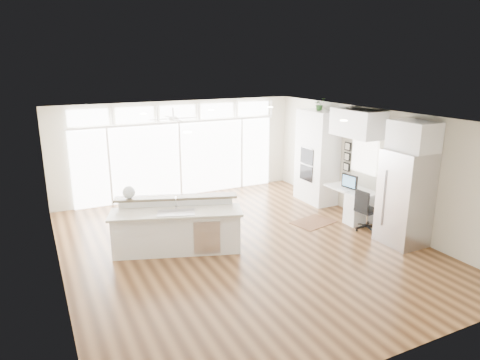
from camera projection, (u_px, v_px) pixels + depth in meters
name	position (u px, v px, depth m)	size (l,w,h in m)	color
floor	(242.00, 246.00, 8.98)	(7.00, 8.00, 0.02)	#492B16
ceiling	(242.00, 117.00, 8.25)	(7.00, 8.00, 0.02)	white
wall_back	(179.00, 149.00, 12.06)	(7.00, 0.04, 2.70)	beige
wall_front	(391.00, 266.00, 5.16)	(7.00, 0.04, 2.70)	beige
wall_left	(55.00, 210.00, 7.11)	(0.04, 8.00, 2.70)	beige
wall_right	(374.00, 166.00, 10.11)	(0.04, 8.00, 2.70)	beige
glass_wall	(180.00, 160.00, 12.09)	(5.80, 0.06, 2.08)	white
transom_row	(178.00, 113.00, 11.74)	(5.90, 0.06, 0.40)	white
desk_window	(365.00, 156.00, 10.30)	(0.04, 0.85, 0.85)	white
ceiling_fan	(173.00, 114.00, 10.51)	(1.16, 1.16, 0.32)	white
recessed_lights	(238.00, 117.00, 8.43)	(3.40, 3.00, 0.02)	white
oven_cabinet	(317.00, 157.00, 11.55)	(0.64, 1.20, 2.50)	white
desk_nook	(351.00, 203.00, 10.47)	(0.72, 1.30, 0.76)	white
upper_cabinets	(358.00, 123.00, 9.96)	(0.64, 1.30, 0.64)	white
refrigerator	(405.00, 198.00, 8.87)	(0.76, 0.90, 2.00)	silver
fridge_cabinet	(414.00, 136.00, 8.55)	(0.64, 0.90, 0.60)	white
framed_photos	(347.00, 157.00, 10.88)	(0.06, 0.22, 0.80)	black
kitchen_island	(177.00, 227.00, 8.61)	(2.62, 0.99, 1.04)	white
rug	(313.00, 222.00, 10.27)	(0.97, 0.70, 0.01)	#3C2013
office_chair	(368.00, 210.00, 9.76)	(0.49, 0.45, 0.93)	black
fishbowl	(129.00, 192.00, 8.70)	(0.26, 0.26, 0.26)	white
monitor	(350.00, 181.00, 10.28)	(0.08, 0.46, 0.38)	black
keyboard	(344.00, 190.00, 10.26)	(0.13, 0.35, 0.02)	silver
potted_plant	(319.00, 106.00, 11.18)	(0.29, 0.32, 0.25)	#2C5926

